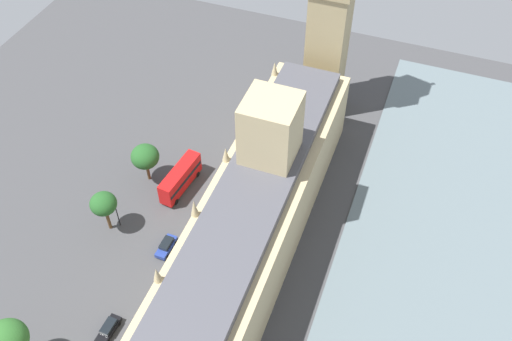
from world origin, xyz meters
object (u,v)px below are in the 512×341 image
(car_black_near_tower, at_px, (108,329))
(plane_tree_far_end, at_px, (145,157))
(parliament_building, at_px, (241,243))
(pedestrian_midblock, at_px, (201,225))
(plane_tree_trailing, at_px, (7,340))
(double_decker_bus_corner, at_px, (180,178))
(street_lamp_by_river_gate, at_px, (115,207))
(pedestrian_under_trees, at_px, (244,149))
(plane_tree_opposite_hall, at_px, (103,204))
(car_blue_leading, at_px, (166,246))
(pedestrian_kerbside, at_px, (134,340))

(car_black_near_tower, height_order, plane_tree_far_end, plane_tree_far_end)
(parliament_building, relative_size, plane_tree_far_end, 9.78)
(pedestrian_midblock, relative_size, plane_tree_trailing, 0.15)
(double_decker_bus_corner, height_order, street_lamp_by_river_gate, street_lamp_by_river_gate)
(pedestrian_under_trees, distance_m, plane_tree_trailing, 52.96)
(pedestrian_under_trees, bearing_deg, plane_tree_opposite_hall, -44.00)
(car_black_near_tower, xyz_separation_m, plane_tree_opposite_hall, (9.73, -16.97, 5.44))
(parliament_building, distance_m, pedestrian_under_trees, 27.94)
(car_black_near_tower, bearing_deg, car_blue_leading, -92.74)
(pedestrian_midblock, bearing_deg, double_decker_bus_corner, -3.64)
(pedestrian_midblock, bearing_deg, car_black_near_tower, 119.60)
(pedestrian_midblock, bearing_deg, plane_tree_opposite_hall, 62.05)
(car_black_near_tower, xyz_separation_m, pedestrian_midblock, (-4.79, -22.36, -0.20))
(pedestrian_midblock, distance_m, plane_tree_opposite_hall, 16.48)
(double_decker_bus_corner, xyz_separation_m, pedestrian_midblock, (-7.01, 7.09, -1.95))
(car_black_near_tower, bearing_deg, plane_tree_far_end, -71.47)
(pedestrian_under_trees, bearing_deg, street_lamp_by_river_gate, -42.88)
(pedestrian_under_trees, height_order, pedestrian_kerbside, pedestrian_kerbside)
(car_blue_leading, xyz_separation_m, pedestrian_under_trees, (-3.76, -25.66, -0.19))
(plane_tree_opposite_hall, distance_m, plane_tree_far_end, 12.47)
(car_black_near_tower, distance_m, pedestrian_kerbside, 4.36)
(pedestrian_under_trees, xyz_separation_m, plane_tree_opposite_hall, (14.81, 24.99, 5.62))
(street_lamp_by_river_gate, bearing_deg, pedestrian_under_trees, -119.52)
(pedestrian_midblock, bearing_deg, car_blue_leading, 101.88)
(plane_tree_opposite_hall, relative_size, plane_tree_far_end, 1.04)
(pedestrian_under_trees, distance_m, plane_tree_opposite_hall, 29.59)
(plane_tree_opposite_hall, bearing_deg, car_black_near_tower, 119.83)
(car_blue_leading, distance_m, plane_tree_far_end, 17.24)
(parliament_building, relative_size, pedestrian_kerbside, 46.98)
(pedestrian_midblock, bearing_deg, plane_tree_far_end, 14.29)
(pedestrian_under_trees, xyz_separation_m, plane_tree_far_end, (13.87, 12.57, 5.07))
(car_black_near_tower, bearing_deg, street_lamp_by_river_gate, -62.98)
(double_decker_bus_corner, relative_size, car_black_near_tower, 2.21)
(car_blue_leading, xyz_separation_m, plane_tree_trailing, (10.15, 24.97, 6.76))
(pedestrian_kerbside, xyz_separation_m, plane_tree_far_end, (13.15, -29.61, 5.02))
(car_blue_leading, relative_size, street_lamp_by_river_gate, 0.68)
(double_decker_bus_corner, bearing_deg, car_blue_leading, 111.56)
(double_decker_bus_corner, bearing_deg, plane_tree_opposite_hall, 65.44)
(car_blue_leading, relative_size, plane_tree_trailing, 0.46)
(double_decker_bus_corner, xyz_separation_m, plane_tree_far_end, (6.57, 0.06, 3.14))
(pedestrian_midblock, xyz_separation_m, plane_tree_opposite_hall, (14.52, 5.39, 5.64))
(parliament_building, relative_size, double_decker_bus_corner, 7.27)
(pedestrian_under_trees, distance_m, plane_tree_far_end, 19.39)
(parliament_building, height_order, street_lamp_by_river_gate, parliament_building)
(plane_tree_far_end, xyz_separation_m, street_lamp_by_river_gate, (-0.32, 11.35, -0.99))
(car_blue_leading, xyz_separation_m, pedestrian_kerbside, (-3.04, 16.53, -0.14))
(double_decker_bus_corner, height_order, pedestrian_under_trees, double_decker_bus_corner)
(plane_tree_trailing, bearing_deg, car_blue_leading, -112.13)
(pedestrian_midblock, xyz_separation_m, plane_tree_trailing, (13.62, 31.03, 6.96))
(plane_tree_opposite_hall, bearing_deg, car_blue_leading, 176.57)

